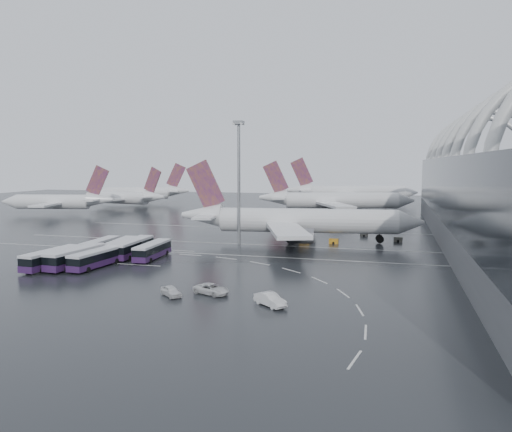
% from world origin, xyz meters
% --- Properties ---
extents(ground, '(420.00, 420.00, 0.00)m').
position_xyz_m(ground, '(0.00, 0.00, 0.00)').
color(ground, black).
rests_on(ground, ground).
extents(lane_marking_near, '(120.00, 0.25, 0.01)m').
position_xyz_m(lane_marking_near, '(0.00, -2.00, 0.01)').
color(lane_marking_near, silver).
rests_on(lane_marking_near, ground).
extents(lane_marking_mid, '(120.00, 0.25, 0.01)m').
position_xyz_m(lane_marking_mid, '(0.00, 12.00, 0.01)').
color(lane_marking_mid, silver).
rests_on(lane_marking_mid, ground).
extents(lane_marking_far, '(120.00, 0.25, 0.01)m').
position_xyz_m(lane_marking_far, '(0.00, 40.00, 0.01)').
color(lane_marking_far, silver).
rests_on(lane_marking_far, ground).
extents(bus_bay_line_south, '(28.00, 0.25, 0.01)m').
position_xyz_m(bus_bay_line_south, '(-24.00, -16.00, 0.01)').
color(bus_bay_line_south, silver).
rests_on(bus_bay_line_south, ground).
extents(bus_bay_line_north, '(28.00, 0.25, 0.01)m').
position_xyz_m(bus_bay_line_north, '(-24.00, 0.00, 0.01)').
color(bus_bay_line_north, silver).
rests_on(bus_bay_line_north, ground).
extents(airliner_main, '(57.86, 50.36, 19.59)m').
position_xyz_m(airliner_main, '(8.22, 18.88, 4.91)').
color(airliner_main, silver).
rests_on(airliner_main, ground).
extents(airliner_gate_b, '(56.65, 50.12, 19.79)m').
position_xyz_m(airliner_gate_b, '(9.57, 86.77, 4.95)').
color(airliner_gate_b, silver).
rests_on(airliner_gate_b, ground).
extents(airliner_gate_c, '(59.05, 53.75, 21.46)m').
position_xyz_m(airliner_gate_c, '(12.04, 132.27, 5.37)').
color(airliner_gate_c, silver).
rests_on(airliner_gate_c, ground).
extents(jet_remote_west, '(41.41, 33.55, 18.10)m').
position_xyz_m(jet_remote_west, '(-87.05, 58.80, 4.67)').
color(jet_remote_west, silver).
rests_on(jet_remote_west, ground).
extents(jet_remote_mid, '(40.07, 32.41, 17.45)m').
position_xyz_m(jet_remote_mid, '(-75.96, 86.57, 4.50)').
color(jet_remote_mid, silver).
rests_on(jet_remote_mid, ground).
extents(jet_remote_far, '(42.22, 34.42, 19.01)m').
position_xyz_m(jet_remote_far, '(-82.06, 113.68, 4.91)').
color(jet_remote_far, silver).
rests_on(jet_remote_far, ground).
extents(bus_row_near_a, '(3.54, 12.50, 3.04)m').
position_xyz_m(bus_row_near_a, '(-27.35, -8.28, 1.67)').
color(bus_row_near_a, '#301542').
rests_on(bus_row_near_a, ground).
extents(bus_row_near_b, '(4.38, 12.95, 3.13)m').
position_xyz_m(bus_row_near_b, '(-22.75, -8.27, 1.72)').
color(bus_row_near_b, '#301542').
rests_on(bus_row_near_b, ground).
extents(bus_row_near_c, '(3.85, 13.91, 3.39)m').
position_xyz_m(bus_row_near_c, '(-19.68, -8.70, 1.86)').
color(bus_row_near_c, '#301542').
rests_on(bus_row_near_c, ground).
extents(bus_row_near_d, '(3.57, 12.74, 3.10)m').
position_xyz_m(bus_row_near_d, '(-14.73, -9.80, 1.70)').
color(bus_row_near_d, '#301542').
rests_on(bus_row_near_d, ground).
extents(bus_row_far_a, '(3.67, 13.35, 3.25)m').
position_xyz_m(bus_row_far_a, '(-28.05, -22.43, 1.79)').
color(bus_row_far_a, '#301542').
rests_on(bus_row_far_a, ground).
extents(bus_row_far_b, '(4.18, 13.97, 3.39)m').
position_xyz_m(bus_row_far_b, '(-24.40, -20.58, 1.86)').
color(bus_row_far_b, '#301542').
rests_on(bus_row_far_b, ground).
extents(bus_row_far_c, '(3.79, 12.91, 3.14)m').
position_xyz_m(bus_row_far_c, '(-20.60, -20.06, 1.72)').
color(bus_row_far_c, '#301542').
rests_on(bus_row_far_c, ground).
extents(van_curve_a, '(5.92, 4.23, 1.50)m').
position_xyz_m(van_curve_a, '(5.84, -32.02, 0.75)').
color(van_curve_a, silver).
rests_on(van_curve_a, ground).
extents(van_curve_b, '(4.43, 4.16, 1.48)m').
position_xyz_m(van_curve_b, '(0.75, -34.51, 0.74)').
color(van_curve_b, silver).
rests_on(van_curve_b, ground).
extents(van_curve_c, '(5.18, 4.72, 1.72)m').
position_xyz_m(van_curve_c, '(15.35, -35.51, 0.86)').
color(van_curve_c, silver).
rests_on(van_curve_c, ground).
extents(floodlight_mast, '(2.16, 2.16, 28.21)m').
position_xyz_m(floodlight_mast, '(-3.51, 11.42, 17.75)').
color(floodlight_mast, gray).
rests_on(floodlight_mast, ground).
extents(gse_cart_belly_a, '(2.12, 1.25, 1.16)m').
position_xyz_m(gse_cart_belly_a, '(17.52, 18.11, 0.58)').
color(gse_cart_belly_a, orange).
rests_on(gse_cart_belly_a, ground).
extents(gse_cart_belly_b, '(1.95, 1.15, 1.06)m').
position_xyz_m(gse_cart_belly_b, '(23.68, 32.06, 0.53)').
color(gse_cart_belly_b, slate).
rests_on(gse_cart_belly_b, ground).
extents(gse_cart_belly_c, '(2.37, 1.40, 1.30)m').
position_xyz_m(gse_cart_belly_c, '(10.43, 19.35, 0.65)').
color(gse_cart_belly_c, orange).
rests_on(gse_cart_belly_c, ground).
extents(gse_cart_belly_d, '(2.07, 1.22, 1.13)m').
position_xyz_m(gse_cart_belly_d, '(32.03, 25.21, 0.56)').
color(gse_cart_belly_d, slate).
rests_on(gse_cart_belly_d, ground).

